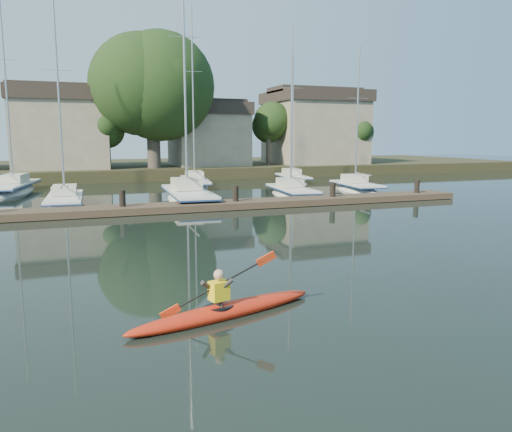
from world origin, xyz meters
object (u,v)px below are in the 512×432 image
object	(u,v)px
sailboat_5	(13,195)
sailboat_7	(293,184)
dock	(181,207)
kayak	(224,308)
sailboat_2	(188,205)
sailboat_6	(195,188)
sailboat_1	(65,209)
sailboat_4	(356,194)
sailboat_3	(292,199)

from	to	relation	value
sailboat_5	sailboat_7	bearing A→B (deg)	12.12
sailboat_7	dock	bearing A→B (deg)	-122.60
kayak	sailboat_5	size ratio (longest dim) A/B	0.30
sailboat_2	sailboat_6	world-z (taller)	sailboat_2
sailboat_1	sailboat_4	size ratio (longest dim) A/B	1.12
dock	sailboat_6	bearing A→B (deg)	73.40
dock	sailboat_6	distance (m)	13.56
sailboat_1	sailboat_5	xyz separation A→B (m)	(-3.45, 8.64, -0.02)
sailboat_5	sailboat_6	size ratio (longest dim) A/B	1.03
sailboat_1	sailboat_2	world-z (taller)	sailboat_2
dock	sailboat_1	bearing A→B (deg)	143.43
sailboat_4	sailboat_7	size ratio (longest dim) A/B	0.96
sailboat_4	sailboat_6	xyz separation A→B (m)	(-9.98, 7.76, 0.01)
sailboat_3	sailboat_7	bearing A→B (deg)	71.29
sailboat_3	sailboat_5	distance (m)	19.54
sailboat_2	sailboat_3	xyz separation A→B (m)	(7.01, 0.31, 0.03)
dock	sailboat_1	xyz separation A→B (m)	(-5.75, 4.27, -0.38)
sailboat_5	sailboat_6	world-z (taller)	sailboat_5
sailboat_2	sailboat_7	bearing A→B (deg)	44.53
sailboat_5	sailboat_6	bearing A→B (deg)	10.09
dock	sailboat_2	distance (m)	3.95
kayak	sailboat_6	distance (m)	29.47
kayak	sailboat_1	bearing A→B (deg)	83.82
sailboat_4	sailboat_3	bearing A→B (deg)	-160.88
sailboat_3	sailboat_4	world-z (taller)	sailboat_3
sailboat_2	sailboat_5	xyz separation A→B (m)	(-10.41, 9.17, 0.01)
sailboat_2	sailboat_4	distance (m)	12.74
dock	sailboat_1	world-z (taller)	sailboat_1
dock	sailboat_2	bearing A→B (deg)	72.16
sailboat_2	sailboat_5	bearing A→B (deg)	142.12
sailboat_2	sailboat_7	size ratio (longest dim) A/B	1.39
kayak	sailboat_5	xyz separation A→B (m)	(-6.74, 28.71, -0.37)
sailboat_6	sailboat_7	xyz separation A→B (m)	(8.91, 0.83, -0.00)
kayak	sailboat_2	xyz separation A→B (m)	(3.67, 19.54, -0.39)
sailboat_3	sailboat_7	distance (m)	10.78
sailboat_2	sailboat_4	size ratio (longest dim) A/B	1.44
sailboat_4	dock	bearing A→B (deg)	-152.01
sailboat_6	sailboat_7	distance (m)	8.95
sailboat_1	kayak	bearing A→B (deg)	-78.28
kayak	sailboat_1	size ratio (longest dim) A/B	0.36
sailboat_1	dock	bearing A→B (deg)	-34.15
dock	sailboat_4	distance (m)	14.82
dock	sailboat_3	bearing A→B (deg)	26.26
dock	sailboat_5	bearing A→B (deg)	125.48
dock	sailboat_2	xyz separation A→B (m)	(1.20, 3.74, -0.41)
kayak	dock	distance (m)	15.98
sailboat_4	sailboat_2	bearing A→B (deg)	-165.98
sailboat_1	sailboat_6	distance (m)	12.99
kayak	sailboat_2	world-z (taller)	sailboat_2
sailboat_3	sailboat_4	xyz separation A→B (m)	(5.64, 1.18, -0.01)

